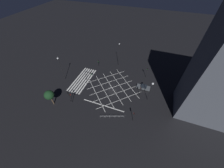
{
  "coord_description": "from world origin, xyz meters",
  "views": [
    {
      "loc": [
        27.47,
        9.98,
        31.6
      ],
      "look_at": [
        0.0,
        0.0,
        1.77
      ],
      "focal_mm": 20.0,
      "sensor_mm": 36.0,
      "label": 1
    }
  ],
  "objects_px": {
    "traffic_light_median_south": "(88,74)",
    "street_tree_near": "(49,95)",
    "waiting_car": "(143,87)",
    "street_lamp_east": "(152,87)",
    "street_lamp_far": "(119,53)",
    "traffic_light_sw_main": "(98,62)",
    "traffic_light_se_cross": "(71,97)",
    "street_lamp_west": "(60,65)",
    "traffic_light_ne_cross": "(134,115)",
    "traffic_light_se_main": "(68,95)",
    "traffic_light_nw_cross": "(147,71)",
    "traffic_light_median_north": "(141,90)"
  },
  "relations": [
    {
      "from": "traffic_light_median_south",
      "to": "street_tree_near",
      "type": "bearing_deg",
      "value": -113.49
    },
    {
      "from": "traffic_light_median_south",
      "to": "waiting_car",
      "type": "bearing_deg",
      "value": 8.51
    },
    {
      "from": "street_lamp_east",
      "to": "street_lamp_far",
      "type": "relative_size",
      "value": 0.76
    },
    {
      "from": "street_lamp_east",
      "to": "waiting_car",
      "type": "xyz_separation_m",
      "value": [
        -4.42,
        -2.17,
        -5.24
      ]
    },
    {
      "from": "street_lamp_far",
      "to": "traffic_light_sw_main",
      "type": "bearing_deg",
      "value": -64.91
    },
    {
      "from": "traffic_light_se_cross",
      "to": "street_lamp_east",
      "type": "xyz_separation_m",
      "value": [
        -8.93,
        21.66,
        3.01
      ]
    },
    {
      "from": "traffic_light_median_south",
      "to": "street_lamp_east",
      "type": "xyz_separation_m",
      "value": [
        1.57,
        21.19,
        2.68
      ]
    },
    {
      "from": "street_tree_near",
      "to": "street_lamp_far",
      "type": "bearing_deg",
      "value": 152.94
    },
    {
      "from": "street_lamp_west",
      "to": "waiting_car",
      "type": "height_order",
      "value": "street_lamp_west"
    },
    {
      "from": "traffic_light_median_south",
      "to": "traffic_light_ne_cross",
      "type": "xyz_separation_m",
      "value": [
        10.22,
        18.48,
        -0.31
      ]
    },
    {
      "from": "traffic_light_se_main",
      "to": "traffic_light_nw_cross",
      "type": "bearing_deg",
      "value": -46.04
    },
    {
      "from": "traffic_light_se_main",
      "to": "street_tree_near",
      "type": "relative_size",
      "value": 0.82
    },
    {
      "from": "traffic_light_se_main",
      "to": "traffic_light_sw_main",
      "type": "bearing_deg",
      "value": -2.55
    },
    {
      "from": "traffic_light_se_main",
      "to": "traffic_light_se_cross",
      "type": "relative_size",
      "value": 1.14
    },
    {
      "from": "street_lamp_far",
      "to": "traffic_light_median_north",
      "type": "bearing_deg",
      "value": 41.18
    },
    {
      "from": "traffic_light_se_cross",
      "to": "street_lamp_west",
      "type": "relative_size",
      "value": 0.43
    },
    {
      "from": "traffic_light_median_south",
      "to": "street_lamp_east",
      "type": "bearing_deg",
      "value": -4.24
    },
    {
      "from": "traffic_light_nw_cross",
      "to": "street_lamp_far",
      "type": "xyz_separation_m",
      "value": [
        -3.19,
        -11.75,
        3.09
      ]
    },
    {
      "from": "traffic_light_nw_cross",
      "to": "traffic_light_se_cross",
      "type": "distance_m",
      "value": 27.41
    },
    {
      "from": "traffic_light_se_cross",
      "to": "waiting_car",
      "type": "xyz_separation_m",
      "value": [
        -13.34,
        19.49,
        -2.23
      ]
    },
    {
      "from": "traffic_light_sw_main",
      "to": "street_lamp_far",
      "type": "bearing_deg",
      "value": 115.09
    },
    {
      "from": "traffic_light_sw_main",
      "to": "street_tree_near",
      "type": "height_order",
      "value": "street_tree_near"
    },
    {
      "from": "traffic_light_sw_main",
      "to": "street_lamp_far",
      "type": "distance_m",
      "value": 9.05
    },
    {
      "from": "traffic_light_nw_cross",
      "to": "street_lamp_west",
      "type": "bearing_deg",
      "value": 22.07
    },
    {
      "from": "traffic_light_nw_cross",
      "to": "traffic_light_ne_cross",
      "type": "bearing_deg",
      "value": 88.72
    },
    {
      "from": "traffic_light_nw_cross",
      "to": "street_lamp_east",
      "type": "xyz_separation_m",
      "value": [
        10.46,
        2.28,
        2.77
      ]
    },
    {
      "from": "traffic_light_ne_cross",
      "to": "waiting_car",
      "type": "bearing_deg",
      "value": -92.38
    },
    {
      "from": "traffic_light_median_south",
      "to": "street_lamp_east",
      "type": "height_order",
      "value": "street_lamp_east"
    },
    {
      "from": "traffic_light_se_main",
      "to": "traffic_light_median_north",
      "type": "relative_size",
      "value": 1.16
    },
    {
      "from": "traffic_light_se_main",
      "to": "traffic_light_ne_cross",
      "type": "relative_size",
      "value": 1.13
    },
    {
      "from": "traffic_light_se_main",
      "to": "street_lamp_far",
      "type": "xyz_separation_m",
      "value": [
        -22.52,
        8.29,
        2.95
      ]
    },
    {
      "from": "traffic_light_median_south",
      "to": "street_lamp_far",
      "type": "height_order",
      "value": "street_lamp_far"
    },
    {
      "from": "traffic_light_ne_cross",
      "to": "street_lamp_far",
      "type": "distance_m",
      "value": 25.23
    },
    {
      "from": "waiting_car",
      "to": "traffic_light_median_south",
      "type": "bearing_deg",
      "value": 8.51
    },
    {
      "from": "traffic_light_sw_main",
      "to": "traffic_light_median_north",
      "type": "xyz_separation_m",
      "value": [
        9.39,
        18.72,
        0.39
      ]
    },
    {
      "from": "traffic_light_median_south",
      "to": "waiting_car",
      "type": "height_order",
      "value": "traffic_light_median_south"
    },
    {
      "from": "traffic_light_se_cross",
      "to": "street_lamp_west",
      "type": "distance_m",
      "value": 12.25
    },
    {
      "from": "traffic_light_se_cross",
      "to": "traffic_light_nw_cross",
      "type": "bearing_deg",
      "value": 45.02
    },
    {
      "from": "traffic_light_nw_cross",
      "to": "street_lamp_west",
      "type": "height_order",
      "value": "street_lamp_west"
    },
    {
      "from": "traffic_light_se_main",
      "to": "traffic_light_se_cross",
      "type": "xyz_separation_m",
      "value": [
        0.06,
        0.67,
        -0.38
      ]
    },
    {
      "from": "street_lamp_west",
      "to": "street_tree_near",
      "type": "relative_size",
      "value": 1.67
    },
    {
      "from": "street_tree_near",
      "to": "traffic_light_median_south",
      "type": "bearing_deg",
      "value": 156.51
    },
    {
      "from": "traffic_light_se_main",
      "to": "traffic_light_nw_cross",
      "type": "distance_m",
      "value": 27.85
    },
    {
      "from": "traffic_light_nw_cross",
      "to": "traffic_light_se_cross",
      "type": "height_order",
      "value": "traffic_light_nw_cross"
    },
    {
      "from": "street_lamp_east",
      "to": "waiting_car",
      "type": "height_order",
      "value": "street_lamp_east"
    },
    {
      "from": "traffic_light_sw_main",
      "to": "traffic_light_nw_cross",
      "type": "height_order",
      "value": "traffic_light_nw_cross"
    },
    {
      "from": "street_lamp_east",
      "to": "traffic_light_se_cross",
      "type": "bearing_deg",
      "value": -67.6
    },
    {
      "from": "traffic_light_nw_cross",
      "to": "traffic_light_ne_cross",
      "type": "relative_size",
      "value": 1.08
    },
    {
      "from": "traffic_light_se_main",
      "to": "street_lamp_east",
      "type": "relative_size",
      "value": 0.61
    },
    {
      "from": "traffic_light_se_main",
      "to": "traffic_light_nw_cross",
      "type": "relative_size",
      "value": 1.05
    }
  ]
}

